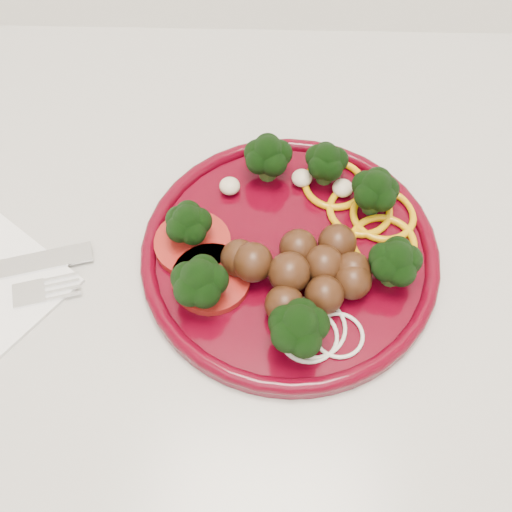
{
  "coord_description": "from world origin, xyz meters",
  "views": [
    {
      "loc": [
        0.21,
        1.37,
        1.39
      ],
      "look_at": [
        0.21,
        1.67,
        0.92
      ],
      "focal_mm": 45.0,
      "sensor_mm": 36.0,
      "label": 1
    }
  ],
  "objects": [
    {
      "name": "plate",
      "position": [
        0.24,
        1.68,
        0.92
      ],
      "size": [
        0.27,
        0.27,
        0.06
      ],
      "rotation": [
        0.0,
        0.0,
        0.24
      ],
      "color": "#45020E",
      "rests_on": "counter"
    },
    {
      "name": "counter",
      "position": [
        0.0,
        1.7,
        0.45
      ],
      "size": [
        2.4,
        0.6,
        0.9
      ],
      "color": "beige",
      "rests_on": "ground"
    }
  ]
}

